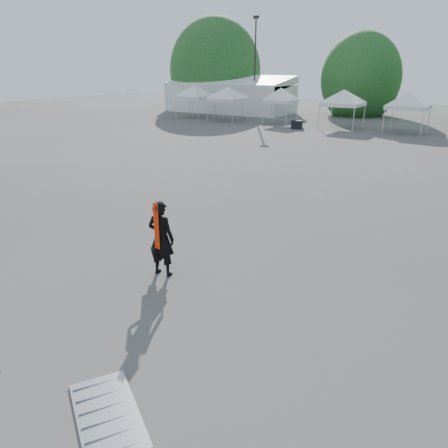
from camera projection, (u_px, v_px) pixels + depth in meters
The scene contains 13 objects.
ground at pixel (225, 243), 13.82m from camera, with size 120.00×120.00×0.00m, color #474442.
marquee at pixel (229, 95), 52.00m from camera, with size 15.00×6.25×4.23m.
light_pole_west at pixel (255, 61), 47.87m from camera, with size 0.60×0.25×10.30m.
tree_far_w at pixel (215, 72), 55.53m from camera, with size 4.80×4.80×7.30m.
tree_mid_w at pixel (360, 79), 48.12m from camera, with size 4.16×4.16×6.33m.
tent_a at pixel (195, 88), 46.46m from camera, with size 4.46×4.46×3.88m.
tent_b at pixel (228, 89), 43.42m from camera, with size 4.56×4.56×3.88m.
tent_c at pixel (281, 91), 41.45m from camera, with size 3.77×3.77×3.88m.
tent_d at pixel (344, 93), 38.12m from camera, with size 4.64×4.64×3.88m.
tent_e at pixel (410, 95), 35.36m from camera, with size 4.46×4.46×3.88m.
man at pixel (161, 238), 11.39m from camera, with size 0.81×0.58×2.05m.
barrier_mid at pixel (108, 414), 6.97m from camera, with size 2.10×1.79×0.06m.
crate_west at pixel (297, 125), 38.69m from camera, with size 0.94×0.73×0.73m, color black.
Camera 1 is at (6.93, -10.75, 5.27)m, focal length 35.00 mm.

